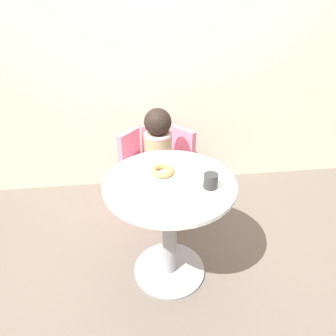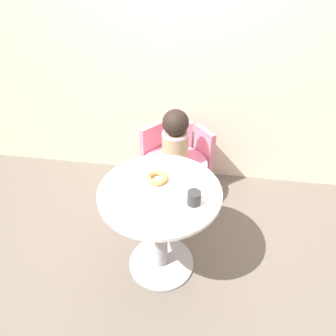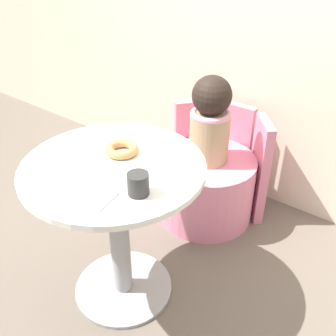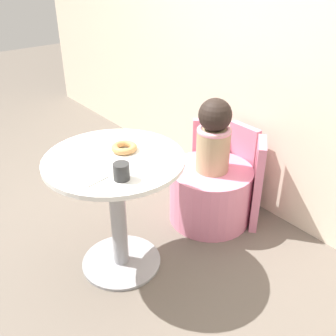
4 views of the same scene
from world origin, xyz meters
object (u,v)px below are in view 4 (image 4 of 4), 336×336
tub_chair (210,194)px  cup (121,171)px  round_table (116,193)px  donut (124,148)px  child_figure (214,136)px

tub_chair → cup: 1.00m
round_table → donut: (-0.03, 0.09, 0.23)m
round_table → cup: (0.21, -0.08, 0.25)m
round_table → donut: 0.25m
donut → cup: cup is taller
tub_chair → donut: size_ratio=4.01×
round_table → child_figure: 0.74m
round_table → tub_chair: round_table is taller
donut → cup: bearing=-35.7°
tub_chair → child_figure: (-0.00, 0.00, 0.43)m
child_figure → cup: bearing=-75.8°
child_figure → donut: size_ratio=3.50×
round_table → cup: bearing=-22.3°
child_figure → donut: bearing=-93.0°
tub_chair → cup: (0.20, -0.81, 0.56)m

